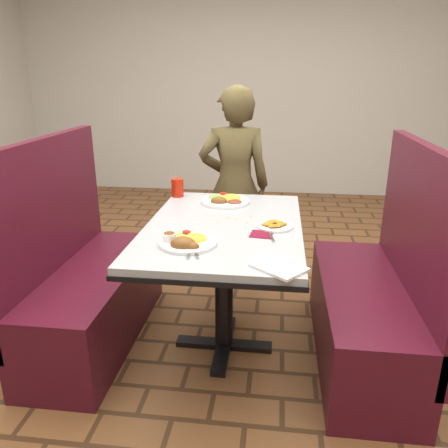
% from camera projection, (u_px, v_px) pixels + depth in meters
% --- Properties ---
extents(dining_table, '(0.81, 1.21, 0.75)m').
position_uv_depth(dining_table, '(224.00, 241.00, 2.31)').
color(dining_table, '#A6A8AA').
rests_on(dining_table, ground).
extents(booth_bench_left, '(0.47, 1.20, 1.17)m').
position_uv_depth(booth_bench_left, '(86.00, 287.00, 2.51)').
color(booth_bench_left, '#4D1121').
rests_on(booth_bench_left, ground).
extents(booth_bench_right, '(0.47, 1.20, 1.17)m').
position_uv_depth(booth_bench_right, '(373.00, 305.00, 2.32)').
color(booth_bench_right, '#4D1121').
rests_on(booth_bench_right, ground).
extents(diner_person, '(0.56, 0.41, 1.42)m').
position_uv_depth(diner_person, '(234.00, 186.00, 3.20)').
color(diner_person, brown).
rests_on(diner_person, ground).
extents(near_dinner_plate, '(0.26, 0.26, 0.08)m').
position_uv_depth(near_dinner_plate, '(186.00, 239.00, 1.99)').
color(near_dinner_plate, white).
rests_on(near_dinner_plate, dining_table).
extents(far_dinner_plate, '(0.29, 0.29, 0.07)m').
position_uv_depth(far_dinner_plate, '(226.00, 198.00, 2.64)').
color(far_dinner_plate, white).
rests_on(far_dinner_plate, dining_table).
extents(plantain_plate, '(0.18, 0.18, 0.03)m').
position_uv_depth(plantain_plate, '(275.00, 225.00, 2.22)').
color(plantain_plate, white).
rests_on(plantain_plate, dining_table).
extents(maroon_napkin, '(0.12, 0.12, 0.00)m').
position_uv_depth(maroon_napkin, '(261.00, 234.00, 2.13)').
color(maroon_napkin, maroon).
rests_on(maroon_napkin, dining_table).
extents(spoon_utensil, '(0.04, 0.14, 0.00)m').
position_uv_depth(spoon_utensil, '(271.00, 236.00, 2.09)').
color(spoon_utensil, silver).
rests_on(spoon_utensil, dining_table).
extents(red_tumbler, '(0.08, 0.08, 0.11)m').
position_uv_depth(red_tumbler, '(177.00, 188.00, 2.77)').
color(red_tumbler, red).
rests_on(red_tumbler, dining_table).
extents(paper_napkin, '(0.25, 0.24, 0.01)m').
position_uv_depth(paper_napkin, '(279.00, 267.00, 1.76)').
color(paper_napkin, white).
rests_on(paper_napkin, dining_table).
extents(knife_utensil, '(0.07, 0.17, 0.00)m').
position_uv_depth(knife_utensil, '(194.00, 249.00, 1.92)').
color(knife_utensil, silver).
rests_on(knife_utensil, dining_table).
extents(fork_utensil, '(0.02, 0.16, 0.00)m').
position_uv_depth(fork_utensil, '(192.00, 250.00, 1.91)').
color(fork_utensil, silver).
rests_on(fork_utensil, dining_table).
extents(lettuce_shreds, '(0.28, 0.32, 0.00)m').
position_uv_depth(lettuce_shreds, '(233.00, 220.00, 2.33)').
color(lettuce_shreds, '#8FBA4A').
rests_on(lettuce_shreds, dining_table).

